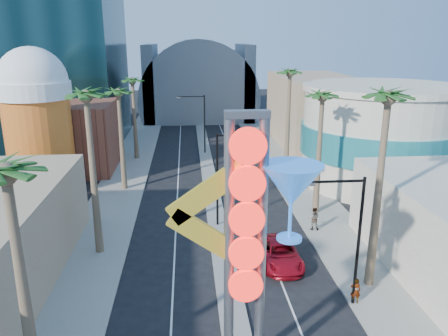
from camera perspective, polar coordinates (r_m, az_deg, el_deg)
sidewalk_west at (r=51.59m, az=-12.65°, el=-0.84°), size 5.00×100.00×0.15m
sidewalk_east at (r=52.45m, az=8.37°, el=-0.32°), size 5.00×100.00×0.15m
median at (r=54.02m, az=-2.22°, el=0.36°), size 1.60×84.00×0.15m
brick_filler_west at (r=54.72m, az=-19.28°, el=3.88°), size 10.00×10.00×8.00m
filler_east at (r=65.26m, az=11.58°, el=7.32°), size 10.00×20.00×10.00m
beer_mug at (r=46.76m, az=-23.24°, el=6.22°), size 7.00×7.00×14.50m
turquoise_building at (r=49.31m, az=19.63°, el=4.00°), size 16.60×16.60×10.60m
canopy at (r=86.51m, az=-3.36°, el=9.41°), size 22.00×16.00×22.00m
neon_sign at (r=18.81m, az=5.32°, el=-8.44°), size 6.53×2.60×12.55m
streetlight_0 at (r=35.46m, az=-0.00°, el=-0.34°), size 3.79×0.25×8.00m
streetlight_1 at (r=58.74m, az=-3.09°, el=6.49°), size 3.79×0.25×8.00m
streetlight_2 at (r=25.81m, az=16.31°, el=-7.89°), size 3.45×0.25×8.00m
palm_0 at (r=17.94m, az=-26.41°, el=-2.45°), size 2.40×2.40×11.70m
palm_1 at (r=30.84m, az=-17.46°, el=7.64°), size 2.40×2.40×12.70m
palm_2 at (r=44.66m, az=-13.59°, el=8.80°), size 2.40×2.40×11.20m
palm_3 at (r=56.47m, az=-11.85°, el=10.48°), size 2.40×2.40×11.20m
palm_5 at (r=26.66m, az=20.52°, el=7.01°), size 2.40×2.40×13.20m
palm_6 at (r=37.92m, az=12.70°, el=8.20°), size 2.40×2.40×11.70m
palm_7 at (r=49.31m, az=8.59°, el=11.35°), size 2.40×2.40×12.70m
red_pickup at (r=31.36m, az=7.36°, el=-10.99°), size 2.60×5.57×1.54m
pedestrian_a at (r=27.80m, az=16.79°, el=-15.08°), size 0.67×0.52×1.63m
pedestrian_b at (r=36.55m, az=11.64°, el=-6.49°), size 1.06×0.91×1.89m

